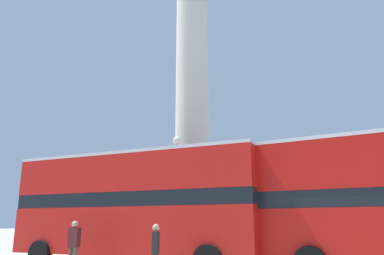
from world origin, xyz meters
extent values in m
plane|color=#ADA89E|center=(0.00, 0.00, 0.00)|extent=(200.00, 200.00, 0.00)
cube|color=beige|center=(0.00, 0.00, 0.49)|extent=(5.43, 5.43, 0.98)
cube|color=beige|center=(0.00, 0.00, 1.46)|extent=(3.91, 3.91, 0.98)
cube|color=beige|center=(0.00, 0.00, 2.44)|extent=(2.39, 2.39, 0.98)
cylinder|color=beige|center=(0.00, 0.00, 11.98)|extent=(1.92, 1.92, 18.09)
cube|color=red|center=(0.73, -6.09, 1.37)|extent=(10.31, 3.22, 1.75)
cube|color=black|center=(0.73, -6.09, 2.52)|extent=(10.31, 3.17, 0.55)
cube|color=red|center=(0.73, -6.09, 3.51)|extent=(10.31, 3.22, 1.43)
cube|color=silver|center=(0.73, -6.09, 4.29)|extent=(10.31, 3.22, 0.12)
cylinder|color=black|center=(4.19, -4.58, 0.50)|extent=(1.02, 0.37, 1.00)
cylinder|color=black|center=(-2.91, -5.06, 0.50)|extent=(1.02, 0.37, 1.00)
cylinder|color=black|center=(-2.74, -7.60, 0.50)|extent=(1.02, 0.37, 1.00)
cylinder|color=black|center=(0.86, -3.13, 2.65)|extent=(0.14, 0.14, 5.31)
sphere|color=white|center=(0.86, -3.13, 5.52)|extent=(0.44, 0.44, 0.44)
cube|color=#471919|center=(-0.11, -8.49, 1.18)|extent=(0.46, 0.20, 0.67)
sphere|color=tan|center=(-0.11, -8.49, 1.62)|extent=(0.23, 0.23, 0.23)
cube|color=black|center=(3.50, -8.87, 1.10)|extent=(0.34, 0.46, 0.63)
sphere|color=tan|center=(3.50, -8.87, 1.52)|extent=(0.21, 0.21, 0.21)
camera|label=1|loc=(9.79, -18.46, 1.65)|focal=35.00mm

